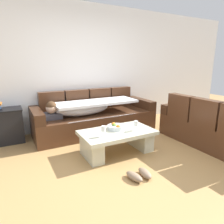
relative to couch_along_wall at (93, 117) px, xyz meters
The scene contains 11 objects.
ground_plane 1.66m from the couch_along_wall, 91.29° to the right, with size 14.00×14.00×0.00m, color #AF844D.
back_wall 1.15m from the couch_along_wall, 93.99° to the left, with size 9.00×0.10×2.70m, color silver.
couch_along_wall is the anchor object (origin of this frame).
couch_near_window 2.40m from the couch_along_wall, 46.42° to the right, with size 0.92×1.98×0.88m.
coffee_table 1.14m from the couch_along_wall, 92.60° to the right, with size 1.20×0.68×0.38m.
fruit_bowl 1.06m from the couch_along_wall, 92.24° to the right, with size 0.28×0.28×0.10m.
wine_glass_near_left 1.32m from the couch_along_wall, 105.95° to the right, with size 0.07×0.07×0.17m.
wine_glass_near_right 1.30m from the couch_along_wall, 80.05° to the right, with size 0.07×0.07×0.17m.
open_magazine 1.16m from the couch_along_wall, 79.25° to the right, with size 0.28×0.21×0.01m, color white.
side_cabinet 1.73m from the couch_along_wall, behind, with size 0.72×0.44×0.64m.
pair_of_shoes 1.96m from the couch_along_wall, 94.95° to the right, with size 0.33×0.29×0.09m.
Camera 1 is at (-1.53, -2.15, 1.47)m, focal length 31.67 mm.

